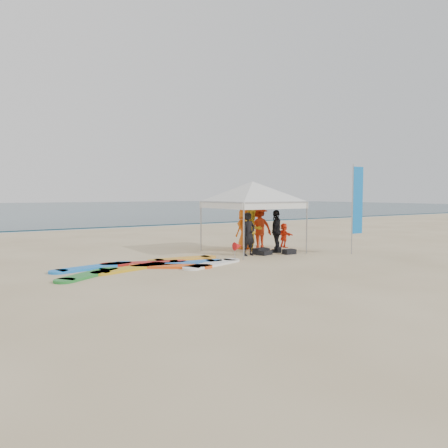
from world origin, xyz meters
The scene contains 14 objects.
ground centered at (0.00, 0.00, 0.00)m, with size 120.00×120.00×0.00m, color beige.
ocean centered at (0.00, 60.00, 0.04)m, with size 160.00×84.00×0.08m, color #0C2633.
shoreline_foam centered at (0.00, 18.20, 0.00)m, with size 160.00×1.20×0.01m, color silver.
person_black_a centered at (0.82, 2.78, 0.78)m, with size 0.57×0.37×1.56m, color black.
person_yellow centered at (1.49, 3.44, 0.85)m, with size 0.82×0.64×1.69m, color yellow.
person_orange_a centered at (2.06, 3.79, 0.89)m, with size 1.15×0.66×1.79m, color red.
person_black_b centered at (2.21, 2.91, 0.81)m, with size 0.95×0.40×1.63m, color black.
person_orange_b centered at (1.78, 4.39, 0.83)m, with size 0.81×0.53×1.65m, color orange.
person_seated centered at (3.48, 3.93, 0.51)m, with size 0.94×0.30×1.01m, color #F33715.
canopy_tent centered at (1.53, 3.51, 2.69)m, with size 4.09×4.09×3.08m.
feather_flag centered at (4.46, 0.99, 1.95)m, with size 0.56×0.04×3.32m.
marker_pennant centered at (-0.24, 1.93, 0.49)m, with size 0.28×0.28×0.64m.
gear_pile centered at (1.75, 2.68, 0.10)m, with size 1.41×0.99×0.22m.
surfboard_spread centered at (-3.07, 2.45, 0.04)m, with size 5.69×2.48×0.07m.
Camera 1 is at (-8.44, -9.85, 2.24)m, focal length 35.00 mm.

